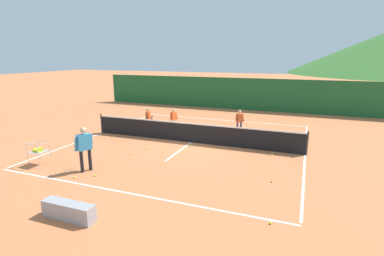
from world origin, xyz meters
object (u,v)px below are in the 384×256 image
(tennis_ball_8, at_px, (75,177))
(student_1, at_px, (174,117))
(ball_cart, at_px, (38,150))
(tennis_ball_1, at_px, (271,223))
(tennis_ball_5, at_px, (191,146))
(tennis_ball_9, at_px, (147,149))
(tennis_ball_10, at_px, (272,182))
(student_0, at_px, (148,117))
(tennis_ball_3, at_px, (272,154))
(courtside_bench, at_px, (69,211))
(tennis_ball_2, at_px, (131,153))
(student_2, at_px, (239,119))
(tennis_ball_0, at_px, (163,151))
(tennis_ball_4, at_px, (91,164))
(instructor, at_px, (85,145))
(tennis_ball_6, at_px, (82,165))
(tennis_ball_11, at_px, (112,137))
(tennis_ball_7, at_px, (95,175))
(tennis_net, at_px, (191,133))

(tennis_ball_8, bearing_deg, student_1, 87.39)
(ball_cart, bearing_deg, tennis_ball_8, -14.36)
(tennis_ball_1, distance_m, tennis_ball_5, 6.94)
(tennis_ball_9, height_order, tennis_ball_10, same)
(tennis_ball_5, bearing_deg, student_1, 128.38)
(student_0, relative_size, tennis_ball_3, 19.36)
(student_0, bearing_deg, courtside_bench, -73.46)
(tennis_ball_2, xyz_separation_m, courtside_bench, (1.38, -5.15, 0.20))
(student_2, relative_size, tennis_ball_0, 18.93)
(tennis_ball_2, relative_size, tennis_ball_5, 1.00)
(courtside_bench, bearing_deg, tennis_ball_4, 121.86)
(instructor, height_order, student_2, instructor)
(tennis_ball_0, relative_size, tennis_ball_2, 1.00)
(tennis_ball_6, bearing_deg, tennis_ball_4, 47.10)
(student_2, relative_size, tennis_ball_2, 18.93)
(tennis_ball_11, bearing_deg, tennis_ball_7, -60.77)
(tennis_ball_9, bearing_deg, courtside_bench, -79.82)
(student_2, bearing_deg, tennis_ball_9, -126.33)
(student_1, bearing_deg, tennis_ball_0, -71.98)
(ball_cart, bearing_deg, tennis_ball_9, 47.96)
(tennis_ball_7, bearing_deg, tennis_ball_10, 16.38)
(tennis_net, height_order, student_1, student_1)
(student_1, distance_m, tennis_ball_3, 6.32)
(tennis_ball_5, distance_m, tennis_ball_9, 2.02)
(student_1, height_order, tennis_ball_5, student_1)
(tennis_ball_5, relative_size, tennis_ball_10, 1.00)
(tennis_ball_7, bearing_deg, tennis_ball_1, -8.31)
(tennis_ball_2, xyz_separation_m, tennis_ball_8, (-0.40, -3.00, 0.00))
(instructor, relative_size, tennis_ball_7, 24.55)
(tennis_ball_9, bearing_deg, tennis_ball_0, -6.02)
(instructor, distance_m, student_2, 8.55)
(tennis_ball_6, relative_size, tennis_ball_10, 1.00)
(tennis_ball_1, distance_m, tennis_ball_8, 6.74)
(student_1, xyz_separation_m, tennis_ball_9, (0.36, -3.70, -0.72))
(tennis_ball_0, distance_m, tennis_ball_6, 3.42)
(student_0, distance_m, tennis_ball_8, 6.93)
(instructor, xyz_separation_m, student_2, (4.04, 7.53, -0.23))
(instructor, xyz_separation_m, student_0, (-0.81, 6.12, -0.21))
(tennis_ball_8, bearing_deg, tennis_ball_7, 35.87)
(tennis_ball_7, bearing_deg, tennis_ball_11, 119.23)
(student_1, height_order, tennis_ball_1, student_1)
(courtside_bench, bearing_deg, tennis_ball_3, 58.87)
(tennis_ball_5, height_order, tennis_ball_9, same)
(student_2, height_order, tennis_ball_5, student_2)
(tennis_net, relative_size, tennis_ball_9, 157.42)
(tennis_ball_6, bearing_deg, tennis_ball_8, -61.09)
(student_0, distance_m, tennis_ball_2, 4.12)
(tennis_ball_0, xyz_separation_m, courtside_bench, (0.20, -5.87, 0.20))
(tennis_ball_3, height_order, tennis_ball_9, same)
(tennis_ball_9, bearing_deg, student_1, 95.58)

